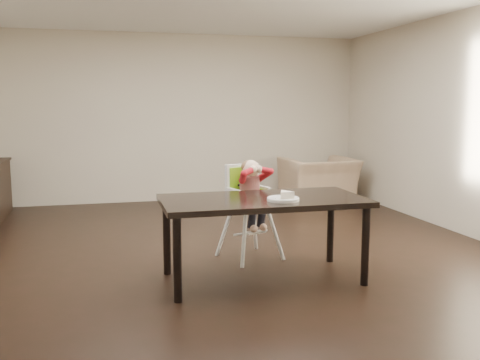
% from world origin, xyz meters
% --- Properties ---
extents(ground, '(7.00, 7.00, 0.00)m').
position_xyz_m(ground, '(0.00, 0.00, 0.00)').
color(ground, black).
rests_on(ground, ground).
extents(room_walls, '(6.02, 7.02, 2.71)m').
position_xyz_m(room_walls, '(0.00, 0.00, 1.86)').
color(room_walls, beige).
rests_on(room_walls, ground).
extents(dining_table, '(1.80, 0.90, 0.75)m').
position_xyz_m(dining_table, '(0.15, -0.75, 0.67)').
color(dining_table, black).
rests_on(dining_table, ground).
extents(high_chair, '(0.53, 0.53, 1.02)m').
position_xyz_m(high_chair, '(0.21, -0.03, 0.72)').
color(high_chair, white).
rests_on(high_chair, ground).
extents(plate, '(0.36, 0.36, 0.08)m').
position_xyz_m(plate, '(0.28, -0.92, 0.78)').
color(plate, white).
rests_on(plate, dining_table).
extents(armchair, '(1.13, 0.76, 0.96)m').
position_xyz_m(armchair, '(2.14, 2.76, 0.48)').
color(armchair, tan).
rests_on(armchair, ground).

